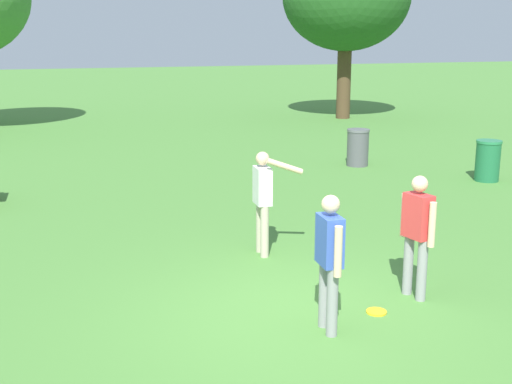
# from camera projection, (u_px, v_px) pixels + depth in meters

# --- Properties ---
(ground_plane) EXTENTS (120.00, 120.00, 0.00)m
(ground_plane) POSITION_uv_depth(u_px,v_px,m) (296.00, 317.00, 8.20)
(ground_plane) COLOR #4C8438
(person_thrower) EXTENTS (0.24, 0.61, 1.64)m
(person_thrower) POSITION_uv_depth(u_px,v_px,m) (329.00, 254.00, 7.61)
(person_thrower) COLOR gray
(person_thrower) RESTS_ON ground
(person_catcher) EXTENTS (0.67, 0.64, 1.64)m
(person_catcher) POSITION_uv_depth(u_px,v_px,m) (263.00, 195.00, 10.31)
(person_catcher) COLOR #B7AD93
(person_catcher) RESTS_ON ground
(person_bystander) EXTENTS (0.29, 0.60, 1.64)m
(person_bystander) POSITION_uv_depth(u_px,v_px,m) (417.00, 229.00, 8.62)
(person_bystander) COLOR gray
(person_bystander) RESTS_ON ground
(frisbee) EXTENTS (0.26, 0.26, 0.03)m
(frisbee) POSITION_uv_depth(u_px,v_px,m) (376.00, 312.00, 8.33)
(frisbee) COLOR yellow
(frisbee) RESTS_ON ground
(trash_can_beside_table) EXTENTS (0.59, 0.59, 0.96)m
(trash_can_beside_table) POSITION_uv_depth(u_px,v_px,m) (488.00, 161.00, 15.61)
(trash_can_beside_table) COLOR #1E663D
(trash_can_beside_table) RESTS_ON ground
(trash_can_further_along) EXTENTS (0.59, 0.59, 0.96)m
(trash_can_further_along) POSITION_uv_depth(u_px,v_px,m) (358.00, 147.00, 17.38)
(trash_can_further_along) COLOR #515156
(trash_can_further_along) RESTS_ON ground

